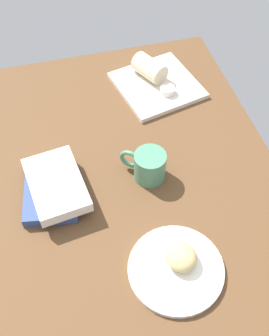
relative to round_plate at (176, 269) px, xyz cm
name	(u,v)px	position (x,y,z in cm)	size (l,w,h in cm)	color
dining_table	(117,180)	(-30.83, -6.94, -2.70)	(110.00, 90.00, 4.00)	brown
round_plate	(176,269)	(0.00, 0.00, 0.00)	(22.76, 22.76, 1.40)	white
scone_pastry	(181,257)	(-1.49, 1.55, 2.90)	(7.92, 7.34, 4.41)	tan
square_plate	(157,85)	(-63.01, 14.33, 0.10)	(24.70, 24.70, 1.60)	silver
sauce_cup	(168,90)	(-57.79, 16.23, 2.08)	(4.64, 4.64, 2.18)	silver
breakfast_wrap	(149,68)	(-67.19, 12.82, 4.21)	(6.62, 6.62, 11.02)	beige
book_stack	(54,188)	(-28.72, -24.38, 2.53)	(22.17, 18.12, 6.31)	#33477F
coffee_mug	(149,165)	(-28.76, 1.46, 3.74)	(10.46, 11.68, 8.67)	#4C8C6B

